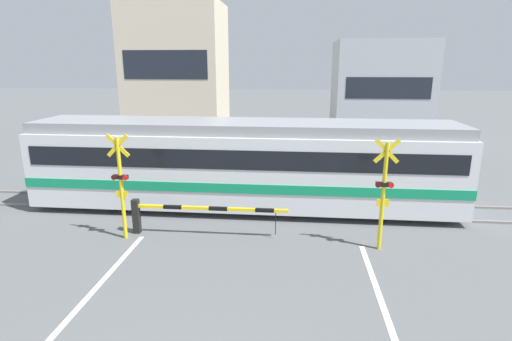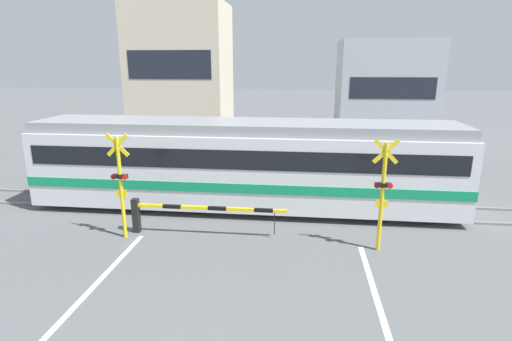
{
  "view_description": "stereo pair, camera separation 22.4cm",
  "coord_description": "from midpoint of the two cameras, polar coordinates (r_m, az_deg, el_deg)",
  "views": [
    {
      "loc": [
        1.28,
        -3.15,
        5.06
      ],
      "look_at": [
        0.0,
        9.72,
        1.6
      ],
      "focal_mm": 28.0,
      "sensor_mm": 36.0,
      "label": 1
    },
    {
      "loc": [
        1.5,
        -3.12,
        5.06
      ],
      "look_at": [
        0.0,
        9.72,
        1.6
      ],
      "focal_mm": 28.0,
      "sensor_mm": 36.0,
      "label": 2
    }
  ],
  "objects": [
    {
      "name": "crossing_barrier_far",
      "position": [
        17.3,
        8.01,
        0.35
      ],
      "size": [
        4.75,
        0.2,
        1.08
      ],
      "color": "black",
      "rests_on": "ground_plane"
    },
    {
      "name": "crossing_signal_left",
      "position": [
        12.23,
        -19.23,
        -1.59
      ],
      "size": [
        0.68,
        0.15,
        3.17
      ],
      "color": "yellow",
      "rests_on": "ground_plane"
    },
    {
      "name": "crossing_barrier_near",
      "position": [
        12.36,
        -11.42,
        -5.83
      ],
      "size": [
        4.75,
        0.2,
        1.08
      ],
      "color": "black",
      "rests_on": "ground_plane"
    },
    {
      "name": "crossing_signal_right",
      "position": [
        11.36,
        17.23,
        -2.68
      ],
      "size": [
        0.68,
        0.15,
        3.17
      ],
      "color": "yellow",
      "rests_on": "ground_plane"
    },
    {
      "name": "rail_track_far",
      "position": [
        15.26,
        0.13,
        -4.22
      ],
      "size": [
        50.0,
        0.1,
        0.08
      ],
      "color": "gray",
      "rests_on": "ground_plane"
    },
    {
      "name": "building_right_of_street",
      "position": [
        28.91,
        17.05,
        10.83
      ],
      "size": [
        6.16,
        5.08,
        6.57
      ],
      "color": "#B2B7BC",
      "rests_on": "ground_plane"
    },
    {
      "name": "commuter_train",
      "position": [
        14.17,
        -2.21,
        1.18
      ],
      "size": [
        14.85,
        2.71,
        3.14
      ],
      "color": "silver",
      "rests_on": "ground_plane"
    },
    {
      "name": "building_left_of_street",
      "position": [
        29.58,
        -11.46,
        13.72
      ],
      "size": [
        6.6,
        5.08,
        9.1
      ],
      "color": "beige",
      "rests_on": "ground_plane"
    },
    {
      "name": "pedestrian",
      "position": [
        19.98,
        -1.81,
        3.16
      ],
      "size": [
        0.38,
        0.22,
        1.68
      ],
      "color": "brown",
      "rests_on": "ground_plane"
    },
    {
      "name": "rail_track_near",
      "position": [
        13.92,
        -0.44,
        -6.15
      ],
      "size": [
        50.0,
        0.1,
        0.08
      ],
      "color": "gray",
      "rests_on": "ground_plane"
    }
  ]
}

